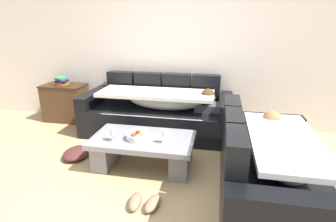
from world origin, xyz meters
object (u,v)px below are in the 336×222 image
couch_near_window (269,170)px  coffee_table (143,148)px  couch_along_wall (160,112)px  wine_glass_near_right (164,134)px  pair_of_shoes (144,202)px  open_magazine (160,137)px  crumpled_garment (76,153)px  book_stack_on_cabinet (61,81)px  fruit_bowl (138,136)px  wine_glass_near_left (113,132)px  side_cabinet (66,103)px

couch_near_window → coffee_table: couch_near_window is taller
couch_along_wall → wine_glass_near_right: 1.20m
pair_of_shoes → open_magazine: bearing=90.4°
coffee_table → crumpled_garment: (-0.91, 0.04, -0.18)m
open_magazine → book_stack_on_cabinet: (-2.02, 1.25, 0.32)m
open_magazine → book_stack_on_cabinet: bearing=138.4°
fruit_bowl → pair_of_shoes: (0.25, -0.67, -0.38)m
book_stack_on_cabinet → pair_of_shoes: (2.02, -2.00, -0.66)m
open_magazine → crumpled_garment: 1.16m
couch_along_wall → wine_glass_near_left: size_ratio=13.57×
couch_near_window → wine_glass_near_right: couch_near_window is taller
book_stack_on_cabinet → pair_of_shoes: 2.92m
pair_of_shoes → wine_glass_near_left: bearing=132.4°
coffee_table → wine_glass_near_right: 0.39m
side_cabinet → pair_of_shoes: 2.84m
side_cabinet → book_stack_on_cabinet: (-0.03, 0.00, 0.38)m
open_magazine → book_stack_on_cabinet: book_stack_on_cabinet is taller
couch_near_window → crumpled_garment: bearing=79.3°
wine_glass_near_left → book_stack_on_cabinet: 2.10m
open_magazine → wine_glass_near_left: bearing=-168.4°
book_stack_on_cabinet → crumpled_garment: size_ratio=0.52×
wine_glass_near_right → pair_of_shoes: size_ratio=0.51×
crumpled_garment → couch_near_window: bearing=-10.7°
pair_of_shoes → crumpled_garment: (-1.12, 0.76, 0.01)m
couch_near_window → fruit_bowl: (-1.40, 0.34, 0.09)m
couch_near_window → side_cabinet: size_ratio=2.45×
book_stack_on_cabinet → crumpled_garment: (0.90, -1.24, -0.65)m
couch_along_wall → crumpled_garment: size_ratio=5.63×
wine_glass_near_right → fruit_bowl: bearing=171.2°
coffee_table → side_cabinet: side_cabinet is taller
fruit_bowl → pair_of_shoes: 0.81m
fruit_bowl → side_cabinet: bearing=142.7°
side_cabinet → wine_glass_near_left: bearing=-44.0°
side_cabinet → crumpled_garment: bearing=-54.9°
couch_along_wall → couch_near_window: 2.01m
coffee_table → wine_glass_near_left: 0.43m
couch_along_wall → coffee_table: size_ratio=1.88×
wine_glass_near_left → book_stack_on_cabinet: book_stack_on_cabinet is taller
open_magazine → book_stack_on_cabinet: 2.39m
couch_near_window → crumpled_garment: couch_near_window is taller
couch_near_window → wine_glass_near_right: bearing=74.9°
couch_along_wall → side_cabinet: size_ratio=3.13×
fruit_bowl → pair_of_shoes: bearing=-69.4°
open_magazine → crumpled_garment: (-1.12, 0.00, -0.33)m
pair_of_shoes → book_stack_on_cabinet: bearing=135.4°
couch_along_wall → coffee_table: couch_along_wall is taller
couch_along_wall → side_cabinet: couch_along_wall is taller
couch_near_window → pair_of_shoes: bearing=105.9°
coffee_table → wine_glass_near_left: bearing=-151.5°
open_magazine → pair_of_shoes: open_magazine is taller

